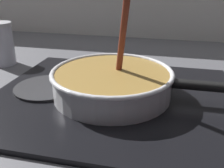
# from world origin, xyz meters

# --- Properties ---
(ground) EXTENTS (2.40, 1.60, 0.04)m
(ground) POSITION_xyz_m (0.00, 0.00, -0.02)
(ground) COLOR #4C4C51
(hob_plate) EXTENTS (0.56, 0.48, 0.01)m
(hob_plate) POSITION_xyz_m (0.09, 0.14, 0.01)
(hob_plate) COLOR black
(hob_plate) RESTS_ON ground
(burner_ring) EXTENTS (0.16, 0.16, 0.01)m
(burner_ring) POSITION_xyz_m (0.09, 0.14, 0.02)
(burner_ring) COLOR #592D0C
(burner_ring) RESTS_ON hob_plate
(spare_burner) EXTENTS (0.16, 0.16, 0.01)m
(spare_burner) POSITION_xyz_m (-0.07, 0.14, 0.01)
(spare_burner) COLOR #262628
(spare_burner) RESTS_ON hob_plate
(cooking_pan) EXTENTS (0.40, 0.28, 0.29)m
(cooking_pan) POSITION_xyz_m (0.10, 0.14, 0.05)
(cooking_pan) COLOR silver
(cooking_pan) RESTS_ON hob_plate
(condiment_jar) EXTENTS (0.08, 0.08, 0.14)m
(condiment_jar) POSITION_xyz_m (-0.31, 0.31, 0.07)
(condiment_jar) COLOR silver
(condiment_jar) RESTS_ON ground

